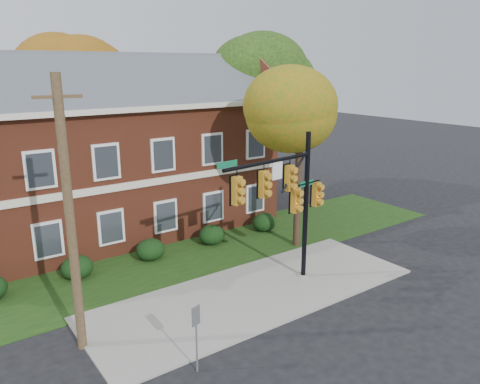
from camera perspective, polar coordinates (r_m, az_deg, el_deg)
ground at (r=19.07m, az=3.74°, el=-13.38°), size 120.00×120.00×0.00m
sidewalk at (r=19.74m, az=1.86°, el=-12.16°), size 14.00×5.00×0.08m
grass_strip at (r=23.53m, az=-5.63°, el=-7.59°), size 30.00×6.00×0.04m
apartment_building at (r=26.63m, az=-16.18°, el=5.71°), size 18.80×8.80×9.74m
hedge_left at (r=22.00m, az=-19.23°, el=-8.67°), size 1.40×1.26×1.05m
hedge_center at (r=23.08m, az=-10.87°, el=-6.92°), size 1.40×1.26×1.05m
hedge_right at (r=24.62m, az=-3.45°, el=-5.23°), size 1.40×1.26×1.05m
hedge_far_right at (r=26.53m, az=2.96°, el=-3.69°), size 1.40×1.26×1.05m
tree_near_right at (r=23.24m, az=8.02°, el=9.04°), size 4.50×4.25×8.58m
tree_right_rear at (r=32.58m, az=2.37°, el=13.47°), size 6.30×5.95×10.62m
tree_far_rear at (r=34.18m, az=-19.12°, el=13.97°), size 6.84×6.46×11.52m
traffic_signal at (r=19.02m, az=5.88°, el=-0.37°), size 5.79×0.94×6.50m
utility_pole at (r=15.39m, az=-20.02°, el=-3.08°), size 1.39×0.33×8.93m
sign_post at (r=14.65m, az=-5.37°, el=-16.15°), size 0.32×0.13×2.23m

